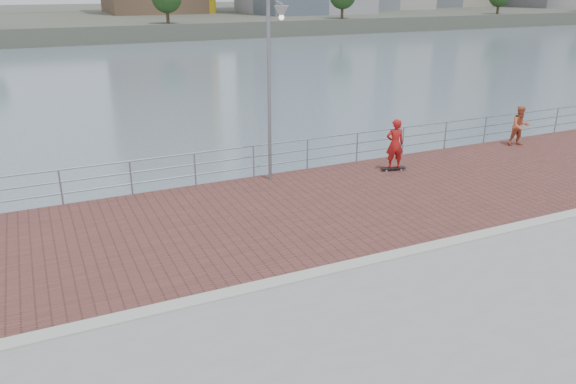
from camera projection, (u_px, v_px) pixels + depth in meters
name	position (u px, v px, depth m)	size (l,w,h in m)	color
water	(323.00, 345.00, 13.64)	(400.00, 400.00, 0.00)	slate
brick_lane	(264.00, 217.00, 15.99)	(40.00, 6.80, 0.02)	brown
curb	(324.00, 271.00, 12.92)	(40.00, 0.40, 0.06)	#B7B5AD
far_shore	(46.00, 18.00, 117.26)	(320.00, 95.00, 2.50)	#4C5142
guardrail	(225.00, 161.00, 18.64)	(39.06, 0.06, 1.13)	#8C9EA8
street_lamp	(274.00, 54.00, 17.17)	(0.43, 1.26, 5.95)	gray
skateboard	(393.00, 168.00, 19.87)	(0.90, 0.44, 0.10)	black
skateboarder	(395.00, 144.00, 19.56)	(0.64, 0.42, 1.77)	red
bystander	(520.00, 126.00, 22.68)	(0.78, 0.61, 1.61)	#CA613B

